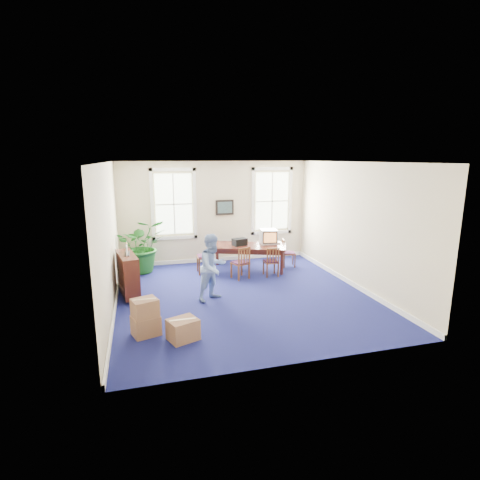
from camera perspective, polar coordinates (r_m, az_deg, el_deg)
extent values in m
plane|color=navy|center=(9.28, 0.38, -8.37)|extent=(6.50, 6.50, 0.00)
plane|color=white|center=(8.68, 0.41, 11.79)|extent=(6.50, 6.50, 0.00)
plane|color=beige|center=(11.96, -3.79, 4.25)|extent=(6.50, 0.00, 6.50)
plane|color=beige|center=(5.87, 8.95, -4.54)|extent=(6.50, 0.00, 6.50)
plane|color=beige|center=(8.56, -19.35, 0.29)|extent=(0.00, 6.50, 6.50)
plane|color=beige|center=(10.06, 17.11, 2.17)|extent=(0.00, 6.50, 6.50)
cube|color=white|center=(12.25, -3.66, -2.92)|extent=(6.00, 0.04, 0.12)
cube|color=white|center=(8.99, -18.45, -9.34)|extent=(0.04, 6.50, 0.12)
cube|color=white|center=(10.41, 16.42, -6.20)|extent=(0.04, 6.50, 0.12)
cube|color=white|center=(11.42, 5.85, -0.38)|extent=(0.19, 0.21, 0.04)
cube|color=black|center=(11.09, -0.06, -0.28)|extent=(0.47, 0.38, 0.21)
imported|color=#7F9DD7|center=(8.79, -4.14, -4.16)|extent=(0.97, 0.92, 1.58)
cube|color=#451B13|center=(9.50, -16.72, -5.28)|extent=(0.59, 1.30, 0.98)
imported|color=#165217|center=(11.28, -14.66, -0.83)|extent=(1.49, 1.32, 1.58)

